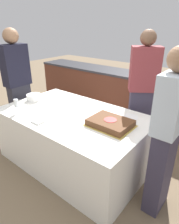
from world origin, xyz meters
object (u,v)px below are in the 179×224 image
object	(u,v)px
person_seated_left	(18,84)
person_seated_right	(167,136)
plate_stack	(34,97)
cake	(110,123)
person_cutting_cake	(142,95)
wine_glass	(16,104)

from	to	relation	value
person_seated_left	person_seated_right	size ratio (longest dim) A/B	1.05
plate_stack	person_seated_left	world-z (taller)	person_seated_left
person_seated_left	person_seated_right	xyz separation A→B (m)	(2.31, 0.00, -0.05)
cake	person_seated_left	world-z (taller)	person_seated_left
plate_stack	person_cutting_cake	size ratio (longest dim) A/B	0.12
cake	person_seated_left	distance (m)	1.70
wine_glass	person_seated_left	world-z (taller)	person_seated_left
person_seated_right	cake	bearing A→B (deg)	-92.72
person_cutting_cake	cake	bearing A→B (deg)	55.56
wine_glass	person_seated_right	xyz separation A→B (m)	(1.71, 0.42, -0.01)
person_cutting_cake	plate_stack	bearing A→B (deg)	-2.98
cake	person_seated_left	size ratio (longest dim) A/B	0.29
wine_glass	person_cutting_cake	xyz separation A→B (m)	(1.09, 1.20, 0.03)
person_cutting_cake	person_seated_left	world-z (taller)	person_seated_left
plate_stack	wine_glass	bearing A→B (deg)	-62.78
person_cutting_cake	person_seated_left	xyz separation A→B (m)	(-1.69, -0.78, 0.01)
wine_glass	person_seated_right	distance (m)	1.76
plate_stack	person_seated_left	distance (m)	0.41
person_seated_left	wine_glass	bearing A→B (deg)	-124.98
wine_glass	person_seated_left	distance (m)	0.73
cake	person_cutting_cake	bearing A→B (deg)	90.00
plate_stack	person_seated_left	bearing A→B (deg)	178.20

